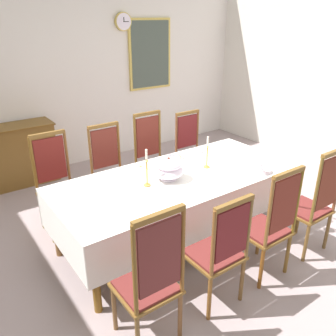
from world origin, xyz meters
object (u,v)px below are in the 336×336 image
chair_north_d (192,150)px  mounted_clock (123,22)px  bowl_near_left (153,163)px  spoon_secondary (180,155)px  bowl_near_right (173,157)px  sideboard (5,158)px  chair_south_b (219,250)px  chair_south_d (313,202)px  bowl_far_left (262,170)px  spoon_primary (142,167)px  bowl_far_right (196,151)px  chair_north_b (111,170)px  candlestick_west (147,171)px  chair_south_c (270,224)px  framed_painting (150,54)px  dining_table (178,182)px  chair_north_c (153,158)px  chair_south_a (151,279)px  soup_tureen (169,169)px  candlestick_east (207,155)px

chair_north_d → mounted_clock: size_ratio=3.76×
bowl_near_left → spoon_secondary: bowl_near_left is taller
bowl_near_right → sideboard: sideboard is taller
chair_south_b → chair_south_d: 1.31m
bowl_far_left → spoon_primary: size_ratio=1.14×
bowl_far_right → spoon_secondary: 0.25m
chair_north_b → spoon_primary: size_ratio=6.57×
chair_north_b → sideboard: bearing=-59.1°
chair_north_b → candlestick_west: bearing=85.4°
candlestick_west → bowl_far_right: 1.11m
chair_south_c → framed_painting: (1.15, 3.77, 1.13)m
dining_table → chair_north_c: size_ratio=2.21×
chair_south_a → chair_south_b: size_ratio=1.12×
chair_south_b → framed_painting: framed_painting is taller
spoon_primary → chair_south_b: bearing=-110.5°
chair_south_c → spoon_secondary: size_ratio=6.58×
chair_south_a → soup_tureen: chair_south_a is taller
chair_north_b → bowl_far_right: chair_north_b is taller
bowl_near_right → framed_painting: (1.22, 2.35, 0.92)m
chair_south_b → bowl_far_right: bearing=56.8°
bowl_far_right → soup_tureen: bearing=-149.2°
chair_north_b → spoon_secondary: bearing=142.4°
chair_south_b → candlestick_west: bearing=94.6°
dining_table → chair_north_d: 1.41m
chair_north_b → chair_south_d: chair_south_d is taller
candlestick_west → chair_south_c: bearing=-54.2°
chair_north_d → candlestick_east: size_ratio=3.02×
candlestick_east → bowl_far_right: bearing=63.5°
chair_north_d → bowl_near_right: 0.96m
dining_table → chair_south_c: 1.04m
dining_table → candlestick_west: bearing=180.0°
chair_north_d → framed_painting: (0.47, 1.80, 1.15)m
bowl_near_right → spoon_primary: 0.44m
dining_table → mounted_clock: 3.32m
soup_tureen → spoon_secondary: bearing=42.9°
soup_tureen → mounted_clock: 3.27m
chair_north_b → soup_tureen: (0.18, -0.99, 0.32)m
mounted_clock → chair_south_a: bearing=-117.3°
soup_tureen → spoon_secondary: 0.69m
spoon_primary → spoon_secondary: 0.56m
bowl_near_right → mounted_clock: (0.70, 2.34, 1.46)m
soup_tureen → chair_south_d: bearing=-41.3°
chair_south_d → soup_tureen: 1.53m
spoon_primary → soup_tureen: bearing=-97.6°
chair_south_c → chair_south_d: bearing=-0.2°
chair_south_a → bowl_far_right: (1.61, 1.44, 0.20)m
chair_south_a → dining_table: bearing=44.8°
chair_south_a → bowl_near_left: (0.94, 1.40, 0.21)m
spoon_primary → mounted_clock: (1.14, 2.34, 1.47)m
candlestick_west → bowl_far_left: 1.29m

